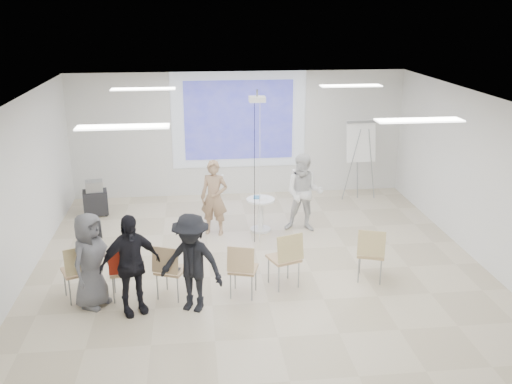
{
  "coord_description": "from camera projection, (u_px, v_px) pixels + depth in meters",
  "views": [
    {
      "loc": [
        -1.09,
        -8.94,
        4.49
      ],
      "look_at": [
        0.0,
        0.8,
        1.25
      ],
      "focal_mm": 40.0,
      "sensor_mm": 36.0,
      "label": 1
    }
  ],
  "objects": [
    {
      "name": "floor",
      "position": [
        261.0,
        277.0,
        9.97
      ],
      "size": [
        8.0,
        9.0,
        0.1
      ],
      "primitive_type": "cube",
      "color": "beige",
      "rests_on": "ground"
    },
    {
      "name": "ceiling",
      "position": [
        262.0,
        100.0,
        9.0
      ],
      "size": [
        8.0,
        9.0,
        0.1
      ],
      "primitive_type": "cube",
      "color": "white",
      "rests_on": "wall_back"
    },
    {
      "name": "wall_back",
      "position": [
        239.0,
        134.0,
        13.78
      ],
      "size": [
        8.0,
        0.1,
        3.0
      ],
      "primitive_type": "cube",
      "color": "silver",
      "rests_on": "floor"
    },
    {
      "name": "wall_left",
      "position": [
        9.0,
        202.0,
        9.06
      ],
      "size": [
        0.1,
        9.0,
        3.0
      ],
      "primitive_type": "cube",
      "color": "silver",
      "rests_on": "floor"
    },
    {
      "name": "wall_right",
      "position": [
        492.0,
        185.0,
        9.91
      ],
      "size": [
        0.1,
        9.0,
        3.0
      ],
      "primitive_type": "cube",
      "color": "silver",
      "rests_on": "floor"
    },
    {
      "name": "projection_halo",
      "position": [
        239.0,
        120.0,
        13.61
      ],
      "size": [
        3.2,
        0.01,
        2.3
      ],
      "primitive_type": "cube",
      "color": "silver",
      "rests_on": "wall_back"
    },
    {
      "name": "projection_image",
      "position": [
        239.0,
        120.0,
        13.59
      ],
      "size": [
        2.6,
        0.01,
        1.9
      ],
      "primitive_type": "cube",
      "color": "#3438B2",
      "rests_on": "wall_back"
    },
    {
      "name": "pedestal_table",
      "position": [
        260.0,
        213.0,
        11.75
      ],
      "size": [
        0.67,
        0.67,
        0.72
      ],
      "rotation": [
        0.0,
        0.0,
        -0.17
      ],
      "color": "silver",
      "rests_on": "floor"
    },
    {
      "name": "player_left",
      "position": [
        214.0,
        193.0,
        11.46
      ],
      "size": [
        0.74,
        0.61,
        1.75
      ],
      "primitive_type": "imported",
      "rotation": [
        0.0,
        0.0,
        -0.32
      ],
      "color": "tan",
      "rests_on": "floor"
    },
    {
      "name": "player_right",
      "position": [
        304.0,
        189.0,
        11.62
      ],
      "size": [
        1.02,
        0.9,
        1.8
      ],
      "primitive_type": "imported",
      "rotation": [
        0.0,
        0.0,
        -0.27
      ],
      "color": "white",
      "rests_on": "floor"
    },
    {
      "name": "controller_left",
      "position": [
        222.0,
        176.0,
        11.63
      ],
      "size": [
        0.07,
        0.11,
        0.04
      ],
      "primitive_type": "cube",
      "rotation": [
        0.0,
        0.0,
        -0.32
      ],
      "color": "white",
      "rests_on": "player_left"
    },
    {
      "name": "controller_right",
      "position": [
        294.0,
        171.0,
        11.74
      ],
      "size": [
        0.07,
        0.13,
        0.04
      ],
      "primitive_type": "cube",
      "rotation": [
        0.0,
        0.0,
        -0.27
      ],
      "color": "white",
      "rests_on": "player_right"
    },
    {
      "name": "chair_far_left",
      "position": [
        78.0,
        268.0,
        8.91
      ],
      "size": [
        0.59,
        0.61,
        0.95
      ],
      "rotation": [
        0.0,
        0.0,
        0.41
      ],
      "color": "tan",
      "rests_on": "floor"
    },
    {
      "name": "chair_left_mid",
      "position": [
        124.0,
        268.0,
        8.93
      ],
      "size": [
        0.48,
        0.51,
        0.94
      ],
      "rotation": [
        0.0,
        0.0,
        0.09
      ],
      "color": "tan",
      "rests_on": "floor"
    },
    {
      "name": "chair_left_inner",
      "position": [
        169.0,
        267.0,
        8.97
      ],
      "size": [
        0.58,
        0.6,
        0.93
      ],
      "rotation": [
        0.0,
        0.0,
        -0.4
      ],
      "color": "tan",
      "rests_on": "floor"
    },
    {
      "name": "chair_center",
      "position": [
        242.0,
        266.0,
        9.01
      ],
      "size": [
        0.54,
        0.56,
        0.91
      ],
      "rotation": [
        0.0,
        0.0,
        -0.29
      ],
      "color": "tan",
      "rests_on": "floor"
    },
    {
      "name": "chair_right_inner",
      "position": [
        286.0,
        255.0,
        9.31
      ],
      "size": [
        0.59,
        0.62,
        0.98
      ],
      "rotation": [
        0.0,
        0.0,
        0.33
      ],
      "color": "tan",
      "rests_on": "floor"
    },
    {
      "name": "chair_right_far",
      "position": [
        371.0,
        250.0,
        9.53
      ],
      "size": [
        0.59,
        0.61,
        0.96
      ],
      "rotation": [
        0.0,
        0.0,
        -0.34
      ],
      "color": "tan",
      "rests_on": "floor"
    },
    {
      "name": "red_jacket",
      "position": [
        122.0,
        262.0,
        8.75
      ],
      "size": [
        0.4,
        0.12,
        0.38
      ],
      "primitive_type": "cube",
      "rotation": [
        0.0,
        0.0,
        0.09
      ],
      "color": "#A02413",
      "rests_on": "chair_left_mid"
    },
    {
      "name": "laptop",
      "position": [
        171.0,
        267.0,
        9.07
      ],
      "size": [
        0.41,
        0.36,
        0.03
      ],
      "primitive_type": "imported",
      "rotation": [
        0.0,
        0.0,
        2.74
      ],
      "color": "black",
      "rests_on": "chair_left_inner"
    },
    {
      "name": "audience_left",
      "position": [
        130.0,
        258.0,
        8.45
      ],
      "size": [
        1.22,
        1.01,
        1.82
      ],
      "primitive_type": "imported",
      "rotation": [
        0.0,
        0.0,
        0.42
      ],
      "color": "black",
      "rests_on": "floor"
    },
    {
      "name": "audience_mid",
      "position": [
        191.0,
        257.0,
        8.54
      ],
      "size": [
        1.3,
        1.05,
        1.77
      ],
      "primitive_type": "imported",
      "rotation": [
        0.0,
        0.0,
        -0.44
      ],
      "color": "black",
      "rests_on": "floor"
    },
    {
      "name": "audience_outer",
      "position": [
        90.0,
        255.0,
        8.68
      ],
      "size": [
        0.89,
        1.0,
        1.71
      ],
      "primitive_type": "imported",
      "rotation": [
        0.0,
        0.0,
        1.04
      ],
      "color": "slate",
      "rests_on": "floor"
    },
    {
      "name": "flipchart_easel",
      "position": [
        361.0,
        142.0,
        13.36
      ],
      "size": [
        0.83,
        0.62,
        1.91
      ],
      "rotation": [
        0.0,
        0.0,
        0.04
      ],
      "color": "#919499",
      "rests_on": "floor"
    },
    {
      "name": "av_cart",
      "position": [
        95.0,
        199.0,
        12.65
      ],
      "size": [
        0.59,
        0.5,
        0.79
      ],
      "rotation": [
        0.0,
        0.0,
        0.18
      ],
      "color": "black",
      "rests_on": "floor"
    },
    {
      "name": "ceiling_projector",
      "position": [
        257.0,
        106.0,
        10.53
      ],
      "size": [
        0.3,
        0.25,
        3.0
      ],
      "color": "white",
      "rests_on": "ceiling"
    },
    {
      "name": "fluor_panel_nw",
      "position": [
        143.0,
        89.0,
        10.7
      ],
      "size": [
        1.2,
        0.3,
        0.02
      ],
      "primitive_type": "cube",
      "color": "white",
      "rests_on": "ceiling"
    },
    {
      "name": "fluor_panel_ne",
      "position": [
        351.0,
        86.0,
        11.12
      ],
      "size": [
        1.2,
        0.3,
        0.02
      ],
      "primitive_type": "cube",
      "color": "white",
      "rests_on": "ceiling"
    },
    {
      "name": "fluor_panel_sw",
      "position": [
        123.0,
        127.0,
        7.4
      ],
      "size": [
        1.2,
        0.3,
        0.02
      ],
      "primitive_type": "cube",
      "color": "white",
      "rests_on": "ceiling"
    },
    {
      "name": "fluor_panel_se",
      "position": [
        419.0,
        120.0,
        7.82
      ],
      "size": [
        1.2,
        0.3,
        0.02
      ],
      "primitive_type": "cube",
      "color": "white",
      "rests_on": "ceiling"
    }
  ]
}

